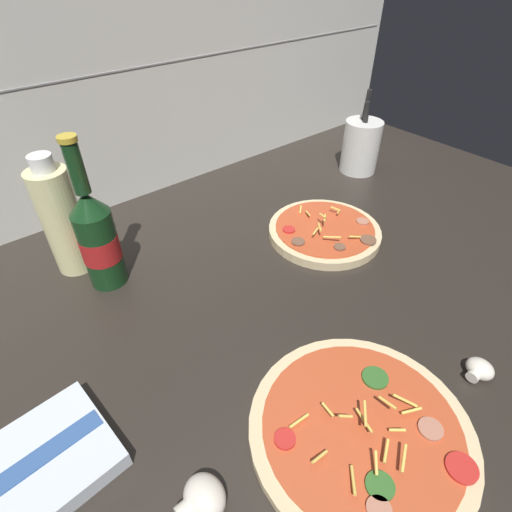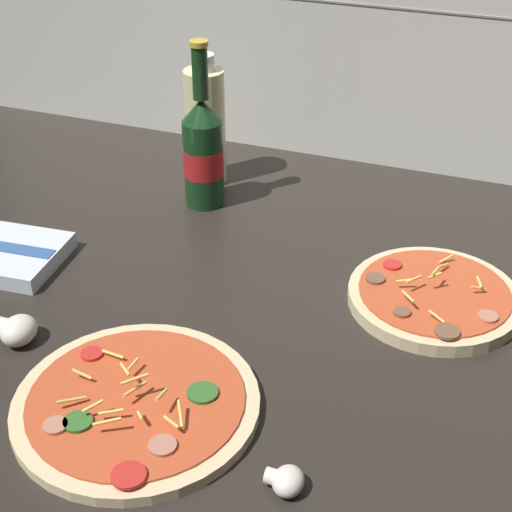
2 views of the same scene
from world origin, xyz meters
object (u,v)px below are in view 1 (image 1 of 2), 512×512
utensil_crock (361,146)px  oil_bottle (62,220)px  dish_towel (52,457)px  pizza_far (324,231)px  beer_bottle (97,238)px  mushroom_right (203,498)px  mushroom_left (479,370)px  pizza_near (361,430)px

utensil_crock → oil_bottle: bearing=173.5°
dish_towel → pizza_far: bearing=10.8°
beer_bottle → oil_bottle: size_ratio=1.21×
mushroom_right → mushroom_left: bearing=-15.4°
pizza_far → beer_bottle: beer_bottle is taller
beer_bottle → utensil_crock: beer_bottle is taller
utensil_crock → pizza_far: bearing=-152.6°
dish_towel → utensil_crock: bearing=16.6°
pizza_near → mushroom_left: bearing=-14.6°
mushroom_left → oil_bottle: bearing=119.9°
pizza_far → oil_bottle: oil_bottle is taller
pizza_far → beer_bottle: 42.96cm
pizza_far → dish_towel: size_ratio=1.61×
pizza_far → mushroom_right: bearing=-151.0°
dish_towel → mushroom_right: bearing=-53.9°
oil_bottle → mushroom_right: 49.45cm
oil_bottle → utensil_crock: 71.21cm
pizza_far → utensil_crock: utensil_crock is taller
oil_bottle → pizza_near: bearing=-74.6°
pizza_near → beer_bottle: beer_bottle is taller
mushroom_left → utensil_crock: bearing=54.3°
dish_towel → oil_bottle: bearing=65.6°
oil_bottle → mushroom_left: size_ratio=5.57×
utensil_crock → pizza_near: bearing=-140.4°
beer_bottle → mushroom_right: size_ratio=5.03×
mushroom_left → mushroom_right: mushroom_right is taller
mushroom_right → oil_bottle: bearing=84.8°
utensil_crock → dish_towel: size_ratio=1.42×
pizza_far → mushroom_right: 53.38cm
pizza_near → beer_bottle: bearing=104.4°
mushroom_left → dish_towel: size_ratio=0.28×
pizza_near → pizza_far: (27.42, 31.46, 0.22)cm
pizza_near → oil_bottle: oil_bottle is taller
pizza_far → mushroom_right: (-46.70, -25.83, 0.72)cm
utensil_crock → mushroom_left: bearing=-125.7°
mushroom_right → dish_towel: bearing=126.1°
oil_bottle → utensil_crock: (70.67, -8.04, -3.41)cm
mushroom_right → dish_towel: 18.42cm
pizza_far → mushroom_left: bearing=-102.8°
mushroom_right → beer_bottle: bearing=79.8°
pizza_near → beer_bottle: (-11.96, 46.51, 8.48)cm
oil_bottle → pizza_far: bearing=-28.2°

